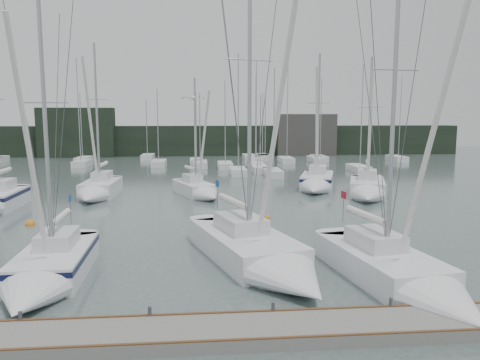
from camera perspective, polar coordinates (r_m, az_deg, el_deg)
name	(u,v)px	position (r m, az deg, el deg)	size (l,w,h in m)	color
ground	(209,281)	(19.71, -3.78, -12.23)	(160.00, 160.00, 0.00)	#495955
dock	(213,333)	(15.02, -3.28, -18.08)	(24.00, 2.00, 0.40)	slate
far_treeline	(200,141)	(80.62, -4.92, 4.82)	(90.00, 4.00, 5.00)	black
far_building_left	(77,133)	(80.96, -19.29, 5.48)	(12.00, 3.00, 8.00)	black
far_building_right	(306,135)	(80.70, 8.03, 5.48)	(10.00, 3.00, 7.00)	#3F3D3A
mast_forest	(199,162)	(64.18, -5.05, 2.22)	(60.78, 26.47, 14.68)	white
sailboat_near_left	(45,274)	(20.43, -22.64, -10.50)	(2.96, 8.70, 12.33)	white
sailboat_near_center	(266,260)	(20.60, 3.16, -9.67)	(6.21, 11.10, 15.72)	white
sailboat_near_right	(409,280)	(19.31, 19.87, -11.40)	(4.40, 10.03, 14.47)	white
sailboat_mid_b	(97,191)	(40.24, -17.06, -1.28)	(2.82, 8.10, 13.44)	white
sailboat_mid_c	(200,191)	(38.99, -4.90, -1.36)	(4.54, 7.18, 10.53)	white
sailboat_mid_d	(316,183)	(43.12, 9.28, -0.39)	(5.25, 8.84, 13.21)	white
sailboat_mid_e	(367,190)	(39.97, 15.26, -1.24)	(5.34, 8.61, 12.41)	white
buoy_a	(194,223)	(29.88, -5.68, -5.26)	(0.52, 0.52, 0.52)	orange
buoy_b	(266,218)	(31.12, 3.24, -4.70)	(0.48, 0.48, 0.48)	orange
buoy_c	(30,225)	(32.11, -24.21, -5.00)	(0.62, 0.62, 0.62)	orange
seagull	(193,98)	(21.31, -5.73, 9.93)	(0.98, 0.46, 0.19)	silver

